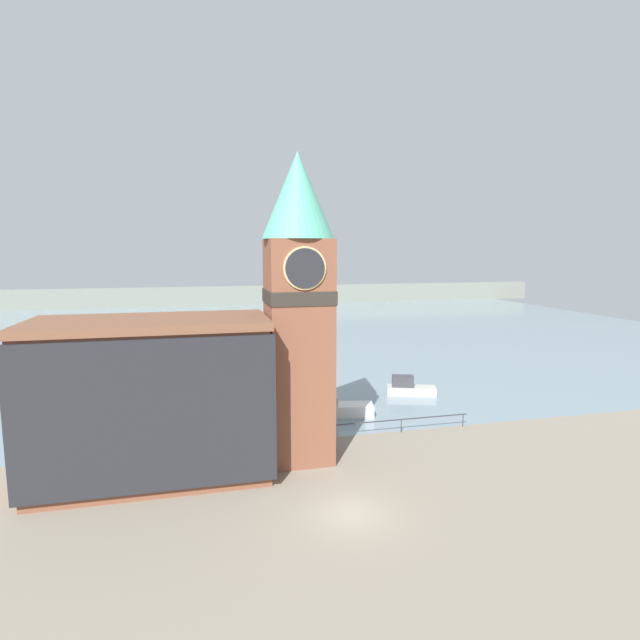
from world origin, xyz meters
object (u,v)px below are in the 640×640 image
(pier_building, at_px, (153,399))
(boat_far, at_px, (409,388))
(boat_near, at_px, (332,408))
(clock_tower, at_px, (298,301))
(mooring_bollard_near, at_px, (331,442))

(pier_building, relative_size, boat_far, 2.83)
(pier_building, relative_size, boat_near, 2.09)
(clock_tower, relative_size, boat_near, 2.97)
(boat_near, distance_m, mooring_bollard_near, 6.84)
(clock_tower, height_order, pier_building, clock_tower)
(boat_far, bearing_deg, clock_tower, -117.97)
(pier_building, bearing_deg, boat_far, 29.79)
(pier_building, xyz_separation_m, mooring_bollard_near, (12.12, 2.14, -4.75))
(clock_tower, xyz_separation_m, mooring_bollard_near, (2.67, 1.44, -10.61))
(pier_building, height_order, mooring_bollard_near, pier_building)
(clock_tower, distance_m, boat_far, 21.20)
(pier_building, distance_m, boat_near, 17.04)
(boat_near, relative_size, mooring_bollard_near, 11.47)
(boat_near, xyz_separation_m, mooring_bollard_near, (-1.85, -6.58, -0.35))
(boat_near, distance_m, boat_far, 10.22)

